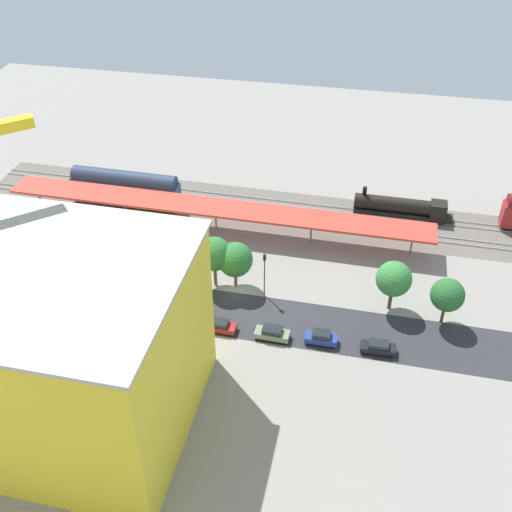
% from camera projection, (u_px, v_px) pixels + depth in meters
% --- Properties ---
extents(ground_plane, '(158.28, 158.28, 0.00)m').
position_uv_depth(ground_plane, '(235.00, 293.00, 87.87)').
color(ground_plane, gray).
rests_on(ground_plane, ground).
extents(rail_bed, '(99.14, 14.93, 0.01)m').
position_uv_depth(rail_bed, '(264.00, 210.00, 105.35)').
color(rail_bed, '#665E54').
rests_on(rail_bed, ground).
extents(street_asphalt, '(99.07, 10.76, 0.01)m').
position_uv_depth(street_asphalt, '(227.00, 313.00, 84.46)').
color(street_asphalt, '#2D2D33').
rests_on(street_asphalt, ground).
extents(track_rails, '(98.91, 8.49, 0.12)m').
position_uv_depth(track_rails, '(264.00, 209.00, 105.24)').
color(track_rails, '#9E9EA8').
rests_on(track_rails, ground).
extents(platform_canopy_near, '(69.16, 6.54, 4.54)m').
position_uv_depth(platform_canopy_near, '(215.00, 208.00, 97.92)').
color(platform_canopy_near, '#C63D2D').
rests_on(platform_canopy_near, ground).
extents(locomotive, '(16.45, 2.79, 4.82)m').
position_uv_depth(locomotive, '(404.00, 208.00, 102.66)').
color(locomotive, black).
rests_on(locomotive, ground).
extents(freight_coach_far, '(19.09, 3.37, 6.29)m').
position_uv_depth(freight_coach_far, '(125.00, 187.00, 105.04)').
color(freight_coach_far, black).
rests_on(freight_coach_far, ground).
extents(parked_car_0, '(4.49, 1.74, 1.67)m').
position_uv_depth(parked_car_0, '(378.00, 348.00, 78.22)').
color(parked_car_0, black).
rests_on(parked_car_0, ground).
extents(parked_car_1, '(4.17, 1.73, 1.83)m').
position_uv_depth(parked_car_1, '(321.00, 338.00, 79.49)').
color(parked_car_1, black).
rests_on(parked_car_1, ground).
extents(parked_car_2, '(4.58, 1.98, 1.75)m').
position_uv_depth(parked_car_2, '(272.00, 334.00, 80.20)').
color(parked_car_2, black).
rests_on(parked_car_2, ground).
extents(parked_car_3, '(4.81, 1.95, 1.65)m').
position_uv_depth(parked_car_3, '(218.00, 326.00, 81.43)').
color(parked_car_3, black).
rests_on(parked_car_3, ground).
extents(construction_building, '(30.86, 23.56, 20.55)m').
position_uv_depth(construction_building, '(45.00, 347.00, 65.18)').
color(construction_building, yellow).
rests_on(construction_building, ground).
extents(construction_roof_slab, '(31.47, 24.17, 0.40)m').
position_uv_depth(construction_roof_slab, '(23.00, 269.00, 58.85)').
color(construction_roof_slab, '#B7B2A8').
rests_on(construction_roof_slab, construction_building).
extents(box_truck_0, '(8.57, 2.49, 3.49)m').
position_uv_depth(box_truck_0, '(103.00, 301.00, 83.87)').
color(box_truck_0, black).
rests_on(box_truck_0, ground).
extents(box_truck_1, '(9.94, 2.97, 3.54)m').
position_uv_depth(box_truck_1, '(36.00, 297.00, 84.59)').
color(box_truck_1, black).
rests_on(box_truck_1, ground).
extents(street_tree_0, '(5.02, 5.02, 7.31)m').
position_uv_depth(street_tree_0, '(235.00, 260.00, 86.28)').
color(street_tree_0, brown).
rests_on(street_tree_0, ground).
extents(street_tree_1, '(4.49, 4.49, 7.04)m').
position_uv_depth(street_tree_1, '(447.00, 295.00, 80.23)').
color(street_tree_1, brown).
rests_on(street_tree_1, ground).
extents(street_tree_2, '(4.29, 4.29, 7.18)m').
position_uv_depth(street_tree_2, '(9.00, 236.00, 90.57)').
color(street_tree_2, brown).
rests_on(street_tree_2, ground).
extents(street_tree_3, '(4.90, 4.90, 8.02)m').
position_uv_depth(street_tree_3, '(214.00, 254.00, 86.07)').
color(street_tree_3, brown).
rests_on(street_tree_3, ground).
extents(street_tree_4, '(4.87, 4.87, 7.67)m').
position_uv_depth(street_tree_4, '(394.00, 279.00, 82.20)').
color(street_tree_4, brown).
rests_on(street_tree_4, ground).
extents(traffic_light, '(0.50, 0.36, 7.23)m').
position_uv_depth(traffic_light, '(264.00, 269.00, 84.66)').
color(traffic_light, '#333333').
rests_on(traffic_light, ground).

